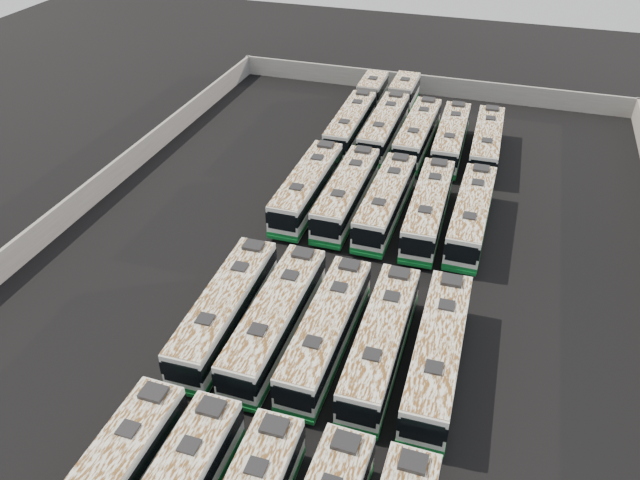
{
  "coord_description": "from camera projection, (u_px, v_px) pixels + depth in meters",
  "views": [
    {
      "loc": [
        9.43,
        -33.41,
        27.28
      ],
      "look_at": [
        -1.91,
        1.89,
        1.6
      ],
      "focal_mm": 35.0,
      "sensor_mm": 36.0,
      "label": 1
    }
  ],
  "objects": [
    {
      "name": "ground",
      "position": [
        338.0,
        278.0,
        44.05
      ],
      "size": [
        140.0,
        140.0,
        0.0
      ],
      "primitive_type": "plane",
      "color": "black",
      "rests_on": "ground"
    },
    {
      "name": "bus_midback_far_right",
      "position": [
        471.0,
        215.0,
        47.74
      ],
      "size": [
        2.59,
        11.81,
        3.32
      ],
      "rotation": [
        0.0,
        0.0,
        -0.01
      ],
      "color": "beige",
      "rests_on": "ground"
    },
    {
      "name": "bus_midback_right",
      "position": [
        428.0,
        208.0,
        48.44
      ],
      "size": [
        2.78,
        11.95,
        3.35
      ],
      "rotation": [
        0.0,
        0.0,
        0.02
      ],
      "color": "beige",
      "rests_on": "ground"
    },
    {
      "name": "bus_midfront_far_right",
      "position": [
        438.0,
        353.0,
        35.54
      ],
      "size": [
        2.75,
        12.01,
        3.37
      ],
      "rotation": [
        0.0,
        0.0,
        0.02
      ],
      "color": "beige",
      "rests_on": "ground"
    },
    {
      "name": "bus_back_left",
      "position": [
        391.0,
        115.0,
        63.2
      ],
      "size": [
        2.53,
        18.56,
        3.37
      ],
      "rotation": [
        0.0,
        0.0,
        0.0
      ],
      "color": "beige",
      "rests_on": "ground"
    },
    {
      "name": "bus_back_right",
      "position": [
        451.0,
        138.0,
        58.88
      ],
      "size": [
        2.74,
        11.69,
        3.28
      ],
      "rotation": [
        0.0,
        0.0,
        0.02
      ],
      "color": "beige",
      "rests_on": "ground"
    },
    {
      "name": "bus_midfront_left",
      "position": [
        276.0,
        319.0,
        37.89
      ],
      "size": [
        2.61,
        12.02,
        3.38
      ],
      "rotation": [
        0.0,
        0.0,
        -0.01
      ],
      "color": "beige",
      "rests_on": "ground"
    },
    {
      "name": "bus_midfront_center",
      "position": [
        326.0,
        331.0,
        37.13
      ],
      "size": [
        2.57,
        11.62,
        3.27
      ],
      "rotation": [
        0.0,
        0.0,
        -0.01
      ],
      "color": "beige",
      "rests_on": "ground"
    },
    {
      "name": "bus_back_center",
      "position": [
        417.0,
        133.0,
        59.67
      ],
      "size": [
        2.66,
        11.86,
        3.33
      ],
      "rotation": [
        0.0,
        0.0,
        -0.01
      ],
      "color": "beige",
      "rests_on": "ground"
    },
    {
      "name": "perimeter_wall",
      "position": [
        338.0,
        265.0,
        43.43
      ],
      "size": [
        45.2,
        73.2,
        2.2
      ],
      "color": "slate",
      "rests_on": "ground"
    },
    {
      "name": "bus_back_far_right",
      "position": [
        487.0,
        143.0,
        58.05
      ],
      "size": [
        2.75,
        11.68,
        3.27
      ],
      "rotation": [
        0.0,
        0.0,
        0.03
      ],
      "color": "beige",
      "rests_on": "ground"
    },
    {
      "name": "bus_midback_center",
      "position": [
        386.0,
        201.0,
        49.34
      ],
      "size": [
        2.62,
        11.83,
        3.33
      ],
      "rotation": [
        0.0,
        0.0,
        -0.01
      ],
      "color": "beige",
      "rests_on": "ground"
    },
    {
      "name": "bus_midfront_right",
      "position": [
        381.0,
        342.0,
        36.36
      ],
      "size": [
        2.58,
        11.7,
        3.29
      ],
      "rotation": [
        0.0,
        0.0,
        0.01
      ],
      "color": "beige",
      "rests_on": "ground"
    },
    {
      "name": "bus_back_far_left",
      "position": [
        358.0,
        113.0,
        63.88
      ],
      "size": [
        2.69,
        18.01,
        3.26
      ],
      "rotation": [
        0.0,
        0.0,
        0.01
      ],
      "color": "beige",
      "rests_on": "ground"
    },
    {
      "name": "bus_midfront_far_left",
      "position": [
        225.0,
        310.0,
        38.66
      ],
      "size": [
        2.79,
        11.96,
        3.35
      ],
      "rotation": [
        0.0,
        0.0,
        0.02
      ],
      "color": "beige",
      "rests_on": "ground"
    },
    {
      "name": "bus_midback_far_left",
      "position": [
        307.0,
        187.0,
        51.12
      ],
      "size": [
        2.55,
        12.03,
        3.39
      ],
      "rotation": [
        0.0,
        0.0,
        0.0
      ],
      "color": "beige",
      "rests_on": "ground"
    },
    {
      "name": "bus_midback_left",
      "position": [
        347.0,
        193.0,
        50.33
      ],
      "size": [
        2.54,
        11.98,
        3.37
      ],
      "rotation": [
        0.0,
        0.0,
        -0.0
      ],
      "color": "beige",
      "rests_on": "ground"
    }
  ]
}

